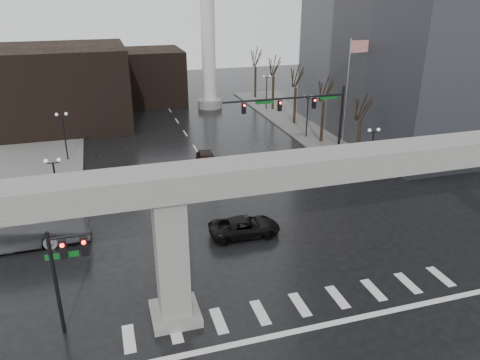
{
  "coord_description": "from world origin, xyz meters",
  "views": [
    {
      "loc": [
        -9.66,
        -20.98,
        16.89
      ],
      "look_at": [
        -1.03,
        7.41,
        4.5
      ],
      "focal_mm": 35.0,
      "sensor_mm": 36.0,
      "label": 1
    }
  ],
  "objects": [
    {
      "name": "lamp_left_1",
      "position": [
        -13.5,
        28.0,
        3.47
      ],
      "size": [
        1.22,
        0.32,
        5.11
      ],
      "color": "black",
      "rests_on": "ground"
    },
    {
      "name": "sidewalk_ne",
      "position": [
        26.0,
        36.0,
        0.07
      ],
      "size": [
        28.0,
        36.0,
        0.15
      ],
      "primitive_type": "cube",
      "color": "#62605D",
      "rests_on": "ground"
    },
    {
      "name": "smokestack",
      "position": [
        6.0,
        46.0,
        13.35
      ],
      "size": [
        3.6,
        3.6,
        30.0
      ],
      "color": "silver",
      "rests_on": "ground"
    },
    {
      "name": "lamp_right_2",
      "position": [
        13.5,
        42.0,
        3.47
      ],
      "size": [
        1.22,
        0.32,
        5.11
      ],
      "color": "black",
      "rests_on": "ground"
    },
    {
      "name": "tree_right_3",
      "position": [
        14.53,
        42.02,
        2.98
      ],
      "size": [
        1.11,
        1.66,
        8.02
      ],
      "color": "black",
      "rests_on": "ground"
    },
    {
      "name": "building_far_left",
      "position": [
        -14.0,
        42.0,
        5.0
      ],
      "size": [
        16.0,
        14.0,
        10.0
      ],
      "primitive_type": "cube",
      "color": "black",
      "rests_on": "ground"
    },
    {
      "name": "signal_mast_arm",
      "position": [
        8.99,
        18.8,
        5.83
      ],
      "size": [
        12.12,
        0.43,
        8.0
      ],
      "color": "black",
      "rests_on": "ground"
    },
    {
      "name": "tree_right_2",
      "position": [
        14.53,
        34.02,
        2.91
      ],
      "size": [
        1.1,
        1.63,
        7.85
      ],
      "color": "black",
      "rests_on": "ground"
    },
    {
      "name": "lamp_right_1",
      "position": [
        13.5,
        28.0,
        3.47
      ],
      "size": [
        1.22,
        0.32,
        5.11
      ],
      "color": "black",
      "rests_on": "ground"
    },
    {
      "name": "tree_right_0",
      "position": [
        14.53,
        18.02,
        2.79
      ],
      "size": [
        1.09,
        1.58,
        7.5
      ],
      "color": "black",
      "rests_on": "ground"
    },
    {
      "name": "city_bus",
      "position": [
        -16.95,
        10.82,
        1.56
      ],
      "size": [
        11.22,
        2.73,
        3.12
      ],
      "primitive_type": "imported",
      "rotation": [
        0.0,
        0.0,
        1.56
      ],
      "color": "#A0A1A5",
      "rests_on": "ground"
    },
    {
      "name": "building_far_mid",
      "position": [
        -2.0,
        52.0,
        4.0
      ],
      "size": [
        10.0,
        10.0,
        8.0
      ],
      "primitive_type": "cube",
      "color": "black",
      "rests_on": "ground"
    },
    {
      "name": "flagpole_assembly",
      "position": [
        15.29,
        22.0,
        7.53
      ],
      "size": [
        2.06,
        0.12,
        12.0
      ],
      "color": "silver",
      "rests_on": "ground"
    },
    {
      "name": "tree_right_4",
      "position": [
        14.53,
        50.02,
        3.04
      ],
      "size": [
        1.12,
        1.69,
        8.19
      ],
      "color": "black",
      "rests_on": "ground"
    },
    {
      "name": "lamp_left_0",
      "position": [
        -13.5,
        14.0,
        3.47
      ],
      "size": [
        1.22,
        0.32,
        5.11
      ],
      "color": "black",
      "rests_on": "ground"
    },
    {
      "name": "signal_left_pole",
      "position": [
        -12.25,
        0.5,
        4.07
      ],
      "size": [
        2.3,
        0.3,
        6.0
      ],
      "color": "black",
      "rests_on": "ground"
    },
    {
      "name": "tree_right_1",
      "position": [
        14.53,
        26.02,
        2.85
      ],
      "size": [
        1.09,
        1.61,
        7.67
      ],
      "color": "black",
      "rests_on": "ground"
    },
    {
      "name": "pickup_truck",
      "position": [
        -0.63,
        7.56,
        0.72
      ],
      "size": [
        5.21,
        2.5,
        1.43
      ],
      "primitive_type": "imported",
      "rotation": [
        0.0,
        0.0,
        1.55
      ],
      "color": "black",
      "rests_on": "ground"
    },
    {
      "name": "lamp_right_0",
      "position": [
        13.5,
        14.0,
        3.47
      ],
      "size": [
        1.22,
        0.32,
        5.11
      ],
      "color": "black",
      "rests_on": "ground"
    },
    {
      "name": "lamp_left_2",
      "position": [
        -13.5,
        42.0,
        3.47
      ],
      "size": [
        1.22,
        0.32,
        5.11
      ],
      "color": "black",
      "rests_on": "ground"
    },
    {
      "name": "ground",
      "position": [
        0.0,
        0.0,
        0.0
      ],
      "size": [
        160.0,
        160.0,
        0.0
      ],
      "primitive_type": "plane",
      "color": "black",
      "rests_on": "ground"
    },
    {
      "name": "far_car",
      "position": [
        -0.19,
        21.67,
        0.81
      ],
      "size": [
        2.51,
        4.95,
        1.62
      ],
      "primitive_type": "imported",
      "rotation": [
        0.0,
        0.0,
        -0.13
      ],
      "color": "black",
      "rests_on": "ground"
    },
    {
      "name": "elevated_guideway",
      "position": [
        1.26,
        0.0,
        6.88
      ],
      "size": [
        48.0,
        2.6,
        8.7
      ],
      "color": "gray",
      "rests_on": "ground"
    }
  ]
}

